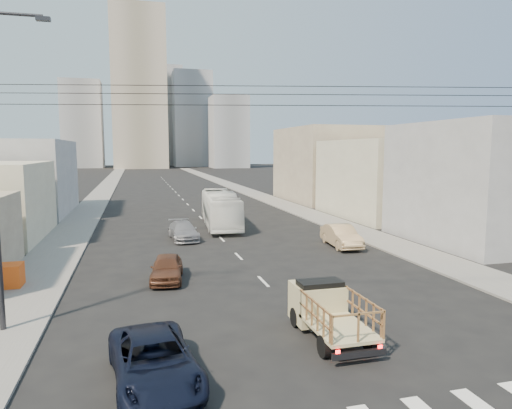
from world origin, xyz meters
name	(u,v)px	position (x,y,z in m)	size (l,w,h in m)	color
ground	(323,342)	(0.00, 0.00, 0.00)	(420.00, 420.00, 0.00)	black
sidewalk_left	(105,189)	(-11.75, 70.00, 0.06)	(3.50, 180.00, 0.12)	slate
sidewalk_right	(234,187)	(11.75, 70.00, 0.06)	(3.50, 180.00, 0.12)	slate
lane_dashes	(181,197)	(0.00, 53.00, 0.01)	(0.15, 104.00, 0.01)	silver
flatbed_pickup	(329,308)	(0.40, 0.45, 1.09)	(1.95, 4.41, 1.90)	tan
navy_pickup	(154,361)	(-6.04, -1.48, 0.71)	(2.37, 5.14, 1.43)	black
city_bus	(220,209)	(1.02, 26.07, 1.61)	(2.70, 11.55, 3.22)	white
sedan_brown	(167,268)	(-4.94, 9.50, 0.69)	(1.63, 4.04, 1.38)	#57301E
sedan_tan	(341,236)	(7.85, 15.06, 0.78)	(1.66, 4.76, 1.57)	tan
sedan_grey	(183,231)	(-2.93, 20.62, 0.69)	(1.94, 4.78, 1.39)	gray
overhead_wires	(311,95)	(0.00, 1.50, 8.97)	(23.01, 5.02, 0.72)	black
crate_stack	(3,276)	(-13.00, 10.04, 0.69)	(1.80, 1.20, 1.14)	#EE5516
bldg_right_near	(484,183)	(19.00, 14.00, 4.50)	(10.00, 12.00, 9.00)	gray
bldg_right_mid	(390,178)	(19.50, 28.00, 4.00)	(11.00, 14.00, 8.00)	#BFB799
bldg_right_far	(331,164)	(20.00, 44.00, 5.00)	(12.00, 16.00, 10.00)	gray
bldg_left_far	(9,178)	(-19.50, 39.00, 4.00)	(12.00, 16.00, 8.00)	gray
high_rise_tower	(139,90)	(-4.00, 170.00, 30.00)	(20.00, 20.00, 60.00)	gray
midrise_ne	(192,120)	(18.00, 185.00, 20.00)	(16.00, 16.00, 40.00)	gray
midrise_nw	(83,125)	(-26.00, 180.00, 17.00)	(15.00, 15.00, 34.00)	gray
midrise_back	(162,117)	(6.00, 200.00, 22.00)	(18.00, 18.00, 44.00)	gray
midrise_east	(229,132)	(30.00, 165.00, 14.00)	(14.00, 14.00, 28.00)	gray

